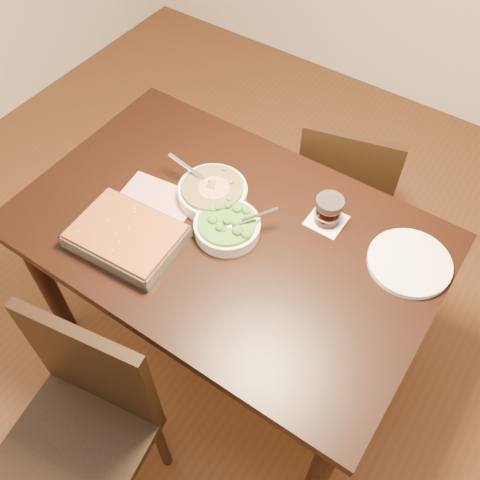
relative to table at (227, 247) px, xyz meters
The scene contains 11 objects.
ground 0.65m from the table, ahead, with size 4.00×4.00×0.00m, color #4E2D16.
table is the anchor object (origin of this frame).
magazine_a 0.29m from the table, behind, with size 0.27×0.20×0.01m, color #A12E38.
coaster 0.35m from the table, 40.76° to the left, with size 0.12×0.12×0.00m, color white.
stew_bowl 0.20m from the table, 143.00° to the left, with size 0.27×0.24×0.09m.
broccoli_bowl 0.13m from the table, 29.86° to the right, with size 0.22×0.22×0.09m.
baking_dish 0.35m from the table, 136.57° to the right, with size 0.36×0.28×0.06m.
wine_tumbler 0.37m from the table, 40.76° to the left, with size 0.09×0.09×0.10m.
dinner_plate 0.61m from the table, 20.70° to the left, with size 0.26×0.26×0.02m, color white.
chair_near 0.72m from the table, 94.16° to the right, with size 0.48×0.48×0.89m.
chair_far 0.71m from the table, 77.20° to the left, with size 0.47×0.47×0.83m.
Camera 1 is at (0.66, -0.89, 2.14)m, focal length 40.00 mm.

